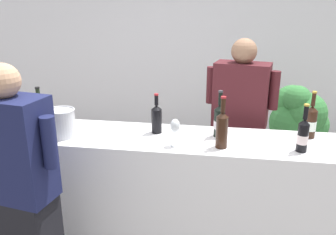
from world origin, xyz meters
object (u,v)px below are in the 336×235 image
Objects in this scene: person_guest at (21,203)px; potted_shrub at (298,120)px; ice_bucket at (62,123)px; wine_bottle_5 at (40,113)px; wine_bottle_2 at (157,118)px; wine_bottle_1 at (311,122)px; wine_bottle_3 at (219,120)px; wine_bottle_0 at (303,135)px; wine_glass at (175,127)px; wine_bottle_4 at (222,128)px; person_server at (238,137)px.

person_guest is 2.83m from potted_shrub.
wine_bottle_5 is at bearing 149.44° from ice_bucket.
person_guest is at bearing -132.43° from wine_bottle_2.
wine_bottle_5 is at bearing -149.02° from potted_shrub.
person_guest is at bearing -92.62° from ice_bucket.
wine_bottle_3 is (-0.65, -0.08, 0.00)m from wine_bottle_1.
wine_bottle_5 is at bearing -178.40° from wine_bottle_3.
wine_bottle_2 is (-1.01, 0.19, -0.00)m from wine_bottle_0.
wine_bottle_0 is 0.29m from wine_bottle_1.
wine_bottle_0 is at bearing -10.77° from wine_bottle_2.
wine_bottle_1 reaches higher than potted_shrub.
wine_bottle_1 is 0.30× the size of potted_shrub.
wine_bottle_1 is 1.05× the size of wine_bottle_5.
wine_bottle_0 is 1.69× the size of wine_glass.
wine_bottle_0 reaches higher than ice_bucket.
wine_bottle_2 is 0.53m from wine_bottle_4.
person_guest is (-0.69, -0.75, -0.33)m from wine_bottle_2.
potted_shrub is (0.80, 1.48, -0.40)m from wine_bottle_4.
wine_bottle_2 is 0.29m from wine_glass.
wine_bottle_5 reaches higher than potted_shrub.
wine_bottle_1 is 0.97× the size of wine_bottle_4.
wine_bottle_2 is 1.85m from potted_shrub.
wine_bottle_0 is 0.19× the size of person_server.
person_server is at bearing 117.77° from wine_bottle_0.
wine_bottle_4 is (-0.52, -0.02, 0.02)m from wine_bottle_0.
wine_bottle_0 is at bearing 18.39° from person_guest.
wine_bottle_2 is 0.18× the size of person_server.
potted_shrub is at bearing 49.36° from person_server.
wine_bottle_3 is 0.37m from wine_glass.
wine_glass is 0.84m from ice_bucket.
potted_shrub is (1.29, 1.27, -0.38)m from wine_bottle_2.
potted_shrub is at bearing 81.65° from wine_bottle_1.
wine_bottle_5 is (-0.90, -0.04, 0.00)m from wine_bottle_2.
wine_bottle_1 is at bearing 4.04° from wine_bottle_2.
wine_bottle_0 is 1.02m from wine_bottle_2.
wine_bottle_2 is at bearing 126.94° from wine_glass.
wine_bottle_4 is 1.86× the size of wine_glass.
person_server reaches higher than wine_glass.
wine_bottle_1 is at bearing 24.84° from person_guest.
wine_bottle_1 is 1.66× the size of ice_bucket.
wine_bottle_3 is 1.79× the size of wine_glass.
wine_bottle_2 is at bearing 156.83° from wine_bottle_4.
wine_bottle_3 reaches higher than wine_bottle_5.
wine_bottle_0 is at bearing -62.23° from person_server.
wine_bottle_1 is 1.79m from ice_bucket.
wine_bottle_1 reaches higher than wine_bottle_2.
wine_bottle_4 is 1.09× the size of wine_bottle_5.
person_server reaches higher than wine_bottle_5.
person_server is (0.63, 0.51, -0.32)m from wine_bottle_2.
person_server reaches higher than wine_bottle_0.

